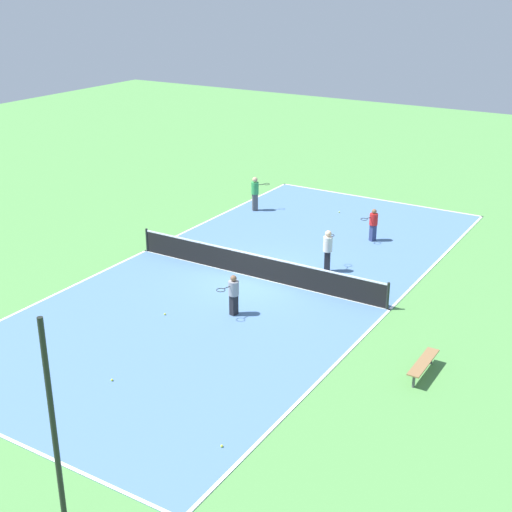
{
  "coord_description": "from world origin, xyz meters",
  "views": [
    {
      "loc": [
        -13.05,
        21.4,
        10.85
      ],
      "look_at": [
        0.0,
        0.0,
        0.9
      ],
      "focal_mm": 50.0,
      "sensor_mm": 36.0,
      "label": 1
    }
  ],
  "objects_px": {
    "player_baseline_gray": "(233,293)",
    "player_far_green": "(255,191)",
    "player_far_white": "(328,248)",
    "tennis_ball_midcourt": "(165,314)",
    "bench": "(423,363)",
    "tennis_ball_right_alley": "(222,446)",
    "tennis_ball_left_sideline": "(339,212)",
    "player_coach_red": "(373,223)",
    "fence_post_back_left": "(54,428)",
    "tennis_net": "(256,265)",
    "tennis_ball_near_net": "(112,380)"
  },
  "relations": [
    {
      "from": "bench",
      "to": "player_coach_red",
      "type": "relative_size",
      "value": 1.27
    },
    {
      "from": "bench",
      "to": "player_far_white",
      "type": "xyz_separation_m",
      "value": [
        5.77,
        -5.51,
        0.6
      ]
    },
    {
      "from": "bench",
      "to": "player_baseline_gray",
      "type": "relative_size",
      "value": 1.26
    },
    {
      "from": "player_baseline_gray",
      "to": "tennis_ball_midcourt",
      "type": "height_order",
      "value": "player_baseline_gray"
    },
    {
      "from": "player_far_green",
      "to": "player_coach_red",
      "type": "relative_size",
      "value": 1.17
    },
    {
      "from": "player_far_green",
      "to": "player_baseline_gray",
      "type": "xyz_separation_m",
      "value": [
        -5.38,
        10.2,
        -0.15
      ]
    },
    {
      "from": "tennis_net",
      "to": "tennis_ball_midcourt",
      "type": "xyz_separation_m",
      "value": [
        0.97,
        4.39,
        -0.47
      ]
    },
    {
      "from": "tennis_net",
      "to": "tennis_ball_near_net",
      "type": "relative_size",
      "value": 158.17
    },
    {
      "from": "fence_post_back_left",
      "to": "tennis_ball_right_alley",
      "type": "bearing_deg",
      "value": -109.0
    },
    {
      "from": "player_far_green",
      "to": "tennis_ball_near_net",
      "type": "bearing_deg",
      "value": -122.04
    },
    {
      "from": "tennis_ball_left_sideline",
      "to": "tennis_ball_near_net",
      "type": "distance_m",
      "value": 17.43
    },
    {
      "from": "player_baseline_gray",
      "to": "player_far_white",
      "type": "height_order",
      "value": "player_far_white"
    },
    {
      "from": "tennis_ball_left_sideline",
      "to": "tennis_ball_midcourt",
      "type": "bearing_deg",
      "value": 88.7
    },
    {
      "from": "bench",
      "to": "player_baseline_gray",
      "type": "height_order",
      "value": "player_baseline_gray"
    },
    {
      "from": "tennis_net",
      "to": "player_far_white",
      "type": "bearing_deg",
      "value": -136.58
    },
    {
      "from": "player_baseline_gray",
      "to": "tennis_ball_midcourt",
      "type": "xyz_separation_m",
      "value": [
        1.98,
        1.26,
        -0.78
      ]
    },
    {
      "from": "tennis_net",
      "to": "bench",
      "type": "height_order",
      "value": "tennis_net"
    },
    {
      "from": "bench",
      "to": "player_far_green",
      "type": "distance_m",
      "value": 16.19
    },
    {
      "from": "player_far_white",
      "to": "bench",
      "type": "bearing_deg",
      "value": -150.08
    },
    {
      "from": "player_far_white",
      "to": "tennis_ball_midcourt",
      "type": "distance_m",
      "value": 7.08
    },
    {
      "from": "tennis_net",
      "to": "player_far_green",
      "type": "relative_size",
      "value": 6.38
    },
    {
      "from": "tennis_ball_near_net",
      "to": "tennis_net",
      "type": "bearing_deg",
      "value": -87.49
    },
    {
      "from": "bench",
      "to": "fence_post_back_left",
      "type": "height_order",
      "value": "fence_post_back_left"
    },
    {
      "from": "tennis_ball_midcourt",
      "to": "fence_post_back_left",
      "type": "bearing_deg",
      "value": 116.08
    },
    {
      "from": "tennis_net",
      "to": "tennis_ball_near_net",
      "type": "bearing_deg",
      "value": 92.51
    },
    {
      "from": "tennis_ball_near_net",
      "to": "fence_post_back_left",
      "type": "xyz_separation_m",
      "value": [
        -3.05,
        4.82,
        2.39
      ]
    },
    {
      "from": "player_baseline_gray",
      "to": "player_far_green",
      "type": "bearing_deg",
      "value": -140.71
    },
    {
      "from": "player_baseline_gray",
      "to": "tennis_ball_midcourt",
      "type": "bearing_deg",
      "value": -46.07
    },
    {
      "from": "player_far_green",
      "to": "tennis_ball_near_net",
      "type": "relative_size",
      "value": 24.78
    },
    {
      "from": "tennis_net",
      "to": "player_far_green",
      "type": "distance_m",
      "value": 8.32
    },
    {
      "from": "player_far_white",
      "to": "tennis_ball_left_sideline",
      "type": "relative_size",
      "value": 24.89
    },
    {
      "from": "bench",
      "to": "tennis_ball_near_net",
      "type": "xyz_separation_m",
      "value": [
        7.46,
        4.97,
        -0.34
      ]
    },
    {
      "from": "tennis_net",
      "to": "player_baseline_gray",
      "type": "xyz_separation_m",
      "value": [
        -1.01,
        3.13,
        0.31
      ]
    },
    {
      "from": "tennis_net",
      "to": "player_coach_red",
      "type": "relative_size",
      "value": 7.47
    },
    {
      "from": "tennis_ball_midcourt",
      "to": "player_far_green",
      "type": "bearing_deg",
      "value": -73.48
    },
    {
      "from": "player_coach_red",
      "to": "bench",
      "type": "bearing_deg",
      "value": 51.08
    },
    {
      "from": "player_far_green",
      "to": "tennis_ball_midcourt",
      "type": "relative_size",
      "value": 24.78
    },
    {
      "from": "player_far_green",
      "to": "tennis_ball_right_alley",
      "type": "distance_m",
      "value": 18.88
    },
    {
      "from": "tennis_ball_right_alley",
      "to": "tennis_ball_midcourt",
      "type": "bearing_deg",
      "value": -41.35
    },
    {
      "from": "player_far_white",
      "to": "fence_post_back_left",
      "type": "height_order",
      "value": "fence_post_back_left"
    },
    {
      "from": "player_coach_red",
      "to": "fence_post_back_left",
      "type": "bearing_deg",
      "value": 24.44
    },
    {
      "from": "tennis_net",
      "to": "player_far_green",
      "type": "height_order",
      "value": "player_far_green"
    },
    {
      "from": "tennis_ball_left_sideline",
      "to": "tennis_ball_midcourt",
      "type": "distance_m",
      "value": 13.26
    },
    {
      "from": "player_coach_red",
      "to": "tennis_ball_right_alley",
      "type": "bearing_deg",
      "value": 30.22
    },
    {
      "from": "player_far_green",
      "to": "player_coach_red",
      "type": "distance_m",
      "value": 6.66
    },
    {
      "from": "bench",
      "to": "player_coach_red",
      "type": "bearing_deg",
      "value": -149.83
    },
    {
      "from": "fence_post_back_left",
      "to": "player_coach_red",
      "type": "bearing_deg",
      "value": -86.47
    },
    {
      "from": "player_far_green",
      "to": "tennis_ball_right_alley",
      "type": "xyz_separation_m",
      "value": [
        -9.13,
        16.5,
        -0.93
      ]
    },
    {
      "from": "tennis_net",
      "to": "bench",
      "type": "relative_size",
      "value": 5.89
    },
    {
      "from": "player_coach_red",
      "to": "tennis_ball_left_sideline",
      "type": "height_order",
      "value": "player_coach_red"
    }
  ]
}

